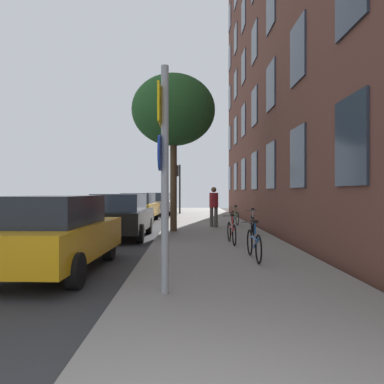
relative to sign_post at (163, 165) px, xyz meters
The scene contains 16 objects.
ground_plane 11.48m from the sign_post, 100.88° to the left, with size 41.80×41.80×0.00m, color #332D28.
road_asphalt 12.05m from the sign_post, 110.90° to the left, with size 7.00×38.00×0.01m, color #2D2D30.
sidewalk 11.35m from the sign_post, 82.95° to the left, with size 4.20×38.00×0.12m, color gray.
building_facade 13.79m from the sign_post, 69.46° to the left, with size 0.56×27.00×20.07m.
sign_post is the anchor object (origin of this frame).
traffic_light 20.79m from the sign_post, 90.86° to the left, with size 0.43×0.24×3.55m.
tree_near 9.45m from the sign_post, 91.26° to the left, with size 3.36×3.36×6.31m.
bicycle_0 3.81m from the sign_post, 55.66° to the left, with size 0.42×1.74×0.94m.
bicycle_1 5.98m from the sign_post, 72.49° to the left, with size 0.42×1.68×0.92m.
bicycle_2 8.63m from the sign_post, 70.58° to the left, with size 0.42×1.63×0.97m.
bicycle_3 12.33m from the sign_post, 77.39° to the left, with size 0.42×1.71×0.93m.
pedestrian_0 10.95m from the sign_post, 81.79° to the left, with size 0.57×0.57×1.80m.
car_0 3.37m from the sign_post, 140.79° to the left, with size 2.00×4.31×1.62m.
car_1 8.06m from the sign_post, 105.07° to the left, with size 1.96×4.32×1.62m.
car_2 15.23m from the sign_post, 99.03° to the left, with size 2.03×4.56×1.62m.
car_3 21.55m from the sign_post, 94.63° to the left, with size 2.03×4.36×1.62m.
Camera 1 is at (0.11, -1.80, 1.72)m, focal length 34.18 mm.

